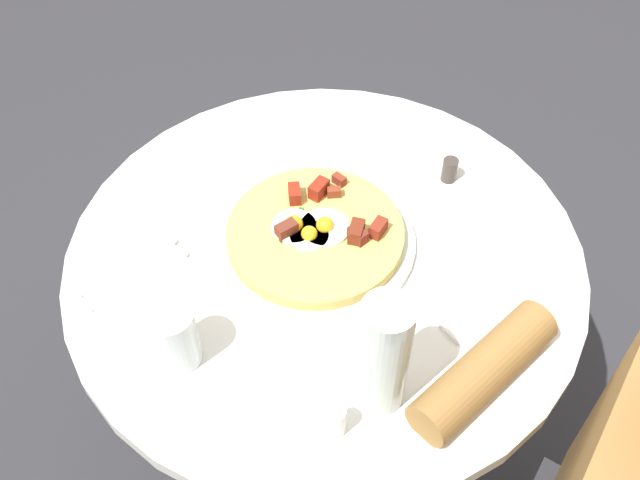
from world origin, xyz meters
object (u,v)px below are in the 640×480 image
object	(u,v)px
pizza_plate	(315,241)
fork	(139,280)
water_glass	(175,337)
dining_table	(324,311)
water_bottle	(383,355)
breakfast_pizza	(316,233)
salt_shaker	(336,421)
pepper_shaker	(450,170)
bread_plate	(485,308)
knife	(128,266)

from	to	relation	value
pizza_plate	fork	bearing A→B (deg)	-41.04
water_glass	dining_table	bearing A→B (deg)	165.77
water_glass	water_bottle	distance (m)	0.31
breakfast_pizza	salt_shaker	world-z (taller)	breakfast_pizza
dining_table	water_bottle	distance (m)	0.39
pepper_shaker	bread_plate	bearing A→B (deg)	37.57
fork	dining_table	bearing A→B (deg)	-27.07
pizza_plate	water_bottle	xyz separation A→B (m)	(0.19, 0.23, 0.10)
pizza_plate	water_glass	world-z (taller)	water_glass
pizza_plate	water_bottle	distance (m)	0.32
salt_shaker	water_bottle	bearing A→B (deg)	164.52
dining_table	knife	world-z (taller)	knife
fork	knife	distance (m)	0.04
salt_shaker	water_glass	bearing A→B (deg)	-84.46
water_bottle	pepper_shaker	world-z (taller)	water_bottle
dining_table	knife	size ratio (longest dim) A/B	4.85
bread_plate	salt_shaker	xyz separation A→B (m)	(0.30, -0.09, 0.02)
dining_table	salt_shaker	world-z (taller)	salt_shaker
knife	water_glass	world-z (taller)	water_glass
bread_plate	knife	size ratio (longest dim) A/B	0.90
dining_table	bread_plate	size ratio (longest dim) A/B	5.36
pizza_plate	fork	world-z (taller)	pizza_plate
breakfast_pizza	water_bottle	world-z (taller)	water_bottle
fork	salt_shaker	world-z (taller)	salt_shaker
pizza_plate	knife	bearing A→B (deg)	-47.14
fork	pepper_shaker	world-z (taller)	pepper_shaker
water_bottle	pizza_plate	bearing A→B (deg)	-129.23
knife	pepper_shaker	world-z (taller)	pepper_shaker
breakfast_pizza	salt_shaker	xyz separation A→B (m)	(0.27, 0.21, 0.00)
salt_shaker	pepper_shaker	size ratio (longest dim) A/B	1.26
water_glass	pepper_shaker	distance (m)	0.59
pizza_plate	water_bottle	world-z (taller)	water_bottle
fork	bread_plate	bearing A→B (deg)	-44.61
knife	salt_shaker	xyz separation A→B (m)	(0.06, 0.44, 0.02)
breakfast_pizza	knife	size ratio (longest dim) A/B	1.66
breakfast_pizza	knife	distance (m)	0.31
fork	pepper_shaker	bearing A→B (deg)	-14.74
water_glass	salt_shaker	size ratio (longest dim) A/B	1.88
water_glass	water_bottle	xyz separation A→B (m)	(-0.11, 0.28, 0.05)
knife	water_glass	bearing A→B (deg)	-96.97
bread_plate	knife	xyz separation A→B (m)	(0.24, -0.53, 0.00)
water_glass	pepper_shaker	bearing A→B (deg)	163.05
dining_table	knife	distance (m)	0.37
dining_table	salt_shaker	size ratio (longest dim) A/B	14.94
breakfast_pizza	water_glass	world-z (taller)	water_glass
pizza_plate	breakfast_pizza	bearing A→B (deg)	-177.23
pizza_plate	fork	distance (m)	0.30
dining_table	salt_shaker	bearing A→B (deg)	35.09
pizza_plate	breakfast_pizza	size ratio (longest dim) A/B	1.14
pepper_shaker	salt_shaker	bearing A→B (deg)	9.52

